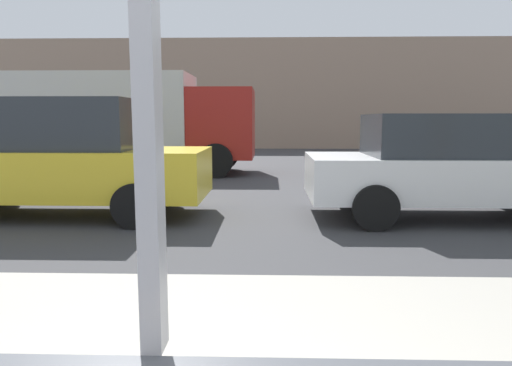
% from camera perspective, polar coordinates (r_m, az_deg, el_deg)
% --- Properties ---
extents(ground_plane, '(60.00, 60.00, 0.00)m').
position_cam_1_polar(ground_plane, '(9.11, -0.07, -1.79)').
color(ground_plane, '#38383A').
extents(sidewalk_strip, '(16.00, 2.80, 0.15)m').
position_cam_1_polar(sidewalk_strip, '(2.97, -4.15, -21.40)').
color(sidewalk_strip, '#9E998E').
rests_on(sidewalk_strip, ground).
extents(window_wall, '(2.69, 0.20, 2.90)m').
position_cam_1_polar(window_wall, '(1.11, -13.49, 19.87)').
color(window_wall, '#2D2D33').
rests_on(window_wall, ground).
extents(building_facade_far, '(28.00, 1.20, 5.62)m').
position_cam_1_polar(building_facade_far, '(24.84, 1.07, 10.80)').
color(building_facade_far, gray).
rests_on(building_facade_far, ground).
extents(parked_car_yellow, '(4.64, 1.88, 1.84)m').
position_cam_1_polar(parked_car_yellow, '(7.91, -23.06, 2.81)').
color(parked_car_yellow, gold).
rests_on(parked_car_yellow, ground).
extents(parked_car_white, '(4.43, 1.92, 1.60)m').
position_cam_1_polar(parked_car_white, '(7.72, 22.81, 2.00)').
color(parked_car_white, silver).
rests_on(parked_car_white, ground).
extents(box_truck, '(6.58, 2.44, 2.76)m').
position_cam_1_polar(box_truck, '(13.62, -14.85, 7.60)').
color(box_truck, beige).
rests_on(box_truck, ground).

